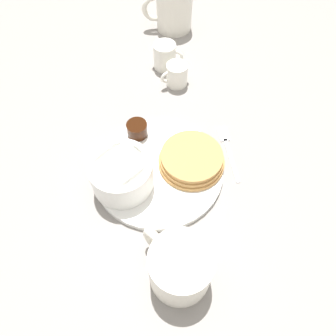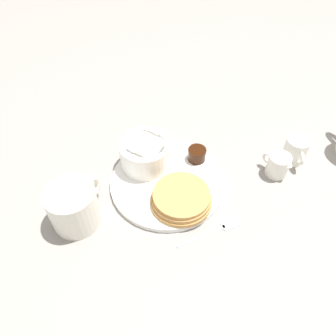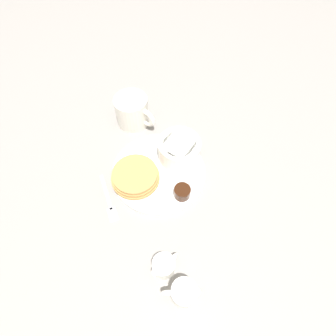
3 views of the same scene
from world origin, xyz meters
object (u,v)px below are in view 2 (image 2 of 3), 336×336
coffee_mug (74,206)px  fork (216,230)px  bowl (145,153)px  plate (167,182)px  creamer_pitcher_near (278,165)px  creamer_pitcher_far (296,150)px

coffee_mug → fork: (0.18, 0.19, -0.04)m
bowl → coffee_mug: coffee_mug is taller
bowl → plate: bearing=7.2°
coffee_mug → creamer_pitcher_near: bearing=69.3°
bowl → creamer_pitcher_near: bowl is taller
plate → coffee_mug: bearing=-100.0°
plate → fork: (0.14, 0.01, -0.00)m
creamer_pitcher_near → creamer_pitcher_far: creamer_pitcher_far is taller
plate → coffee_mug: size_ratio=1.98×
bowl → creamer_pitcher_near: 0.28m
bowl → creamer_pitcher_far: 0.33m
coffee_mug → bowl: bearing=100.7°
bowl → fork: 0.22m
creamer_pitcher_far → coffee_mug: bearing=-107.6°
creamer_pitcher_near → creamer_pitcher_far: size_ratio=1.03×
bowl → coffee_mug: size_ratio=0.89×
plate → creamer_pitcher_near: (0.11, 0.20, 0.02)m
creamer_pitcher_near → creamer_pitcher_far: 0.06m
fork → creamer_pitcher_far: bearing=97.4°
plate → creamer_pitcher_near: creamer_pitcher_near is taller
plate → bowl: size_ratio=2.22×
coffee_mug → creamer_pitcher_near: 0.42m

